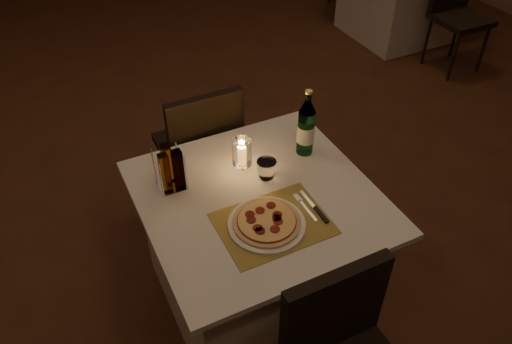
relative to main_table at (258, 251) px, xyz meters
name	(u,v)px	position (x,y,z in m)	size (l,w,h in m)	color
floor	(224,201)	(0.14, 0.77, -0.38)	(8.00, 10.00, 0.02)	#4E2919
main_table	(258,251)	(0.00, 0.00, 0.00)	(1.00, 1.00, 0.74)	silver
chair_far	(201,142)	(0.00, 0.71, 0.18)	(0.42, 0.42, 0.90)	black
placemat	(273,223)	(-0.02, -0.18, 0.37)	(0.45, 0.34, 0.00)	#A28738
plate	(267,224)	(-0.05, -0.18, 0.38)	(0.32, 0.32, 0.01)	white
pizza	(267,222)	(-0.05, -0.18, 0.39)	(0.28, 0.28, 0.02)	#D8B77F
fork	(304,205)	(0.15, -0.15, 0.37)	(0.02, 0.18, 0.00)	silver
knife	(318,211)	(0.18, -0.21, 0.37)	(0.02, 0.22, 0.01)	black
tumbler	(266,169)	(0.09, 0.10, 0.41)	(0.09, 0.09, 0.09)	white
water_bottle	(306,128)	(0.34, 0.18, 0.50)	(0.08, 0.08, 0.34)	#519868
hurricane_candle	(242,153)	(0.01, 0.19, 0.47)	(0.09, 0.09, 0.17)	white
cruet_caddy	(170,170)	(-0.32, 0.22, 0.46)	(0.12, 0.12, 0.21)	white
neighbor_chair_ra	(457,6)	(2.68, 1.56, 0.18)	(0.42, 0.42, 0.90)	black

